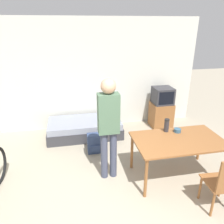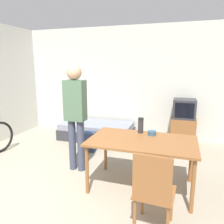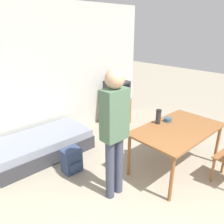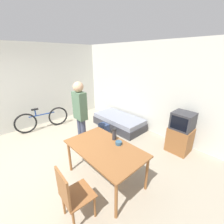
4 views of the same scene
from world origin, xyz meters
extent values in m
plane|color=#9E937F|center=(0.00, 0.00, 0.00)|extent=(20.00, 20.00, 0.00)
cube|color=silver|center=(0.00, 3.54, 1.35)|extent=(5.53, 0.06, 2.70)
cube|color=silver|center=(-2.29, 1.76, 1.35)|extent=(0.06, 4.51, 2.70)
cube|color=#333338|center=(-0.20, 3.00, 0.13)|extent=(1.75, 0.88, 0.25)
cube|color=gray|center=(-0.20, 3.00, 0.32)|extent=(1.69, 0.85, 0.14)
cube|color=brown|center=(1.81, 3.13, 0.32)|extent=(0.53, 0.48, 0.64)
cube|color=#2D2D33|center=(1.81, 3.13, 0.84)|extent=(0.47, 0.46, 0.42)
cube|color=black|center=(1.81, 2.91, 0.84)|extent=(0.39, 0.01, 0.32)
cube|color=brown|center=(1.25, 1.14, 0.72)|extent=(1.50, 0.89, 0.03)
cylinder|color=brown|center=(0.56, 0.76, 0.35)|extent=(0.05, 0.05, 0.71)
cylinder|color=brown|center=(1.94, 0.76, 0.35)|extent=(0.05, 0.05, 0.71)
cylinder|color=brown|center=(0.56, 1.53, 0.35)|extent=(0.05, 0.05, 0.71)
cylinder|color=brown|center=(1.94, 1.53, 0.35)|extent=(0.05, 0.05, 0.71)
cube|color=brown|center=(1.53, 0.38, 0.43)|extent=(0.45, 0.45, 0.02)
cube|color=brown|center=(1.51, 0.18, 0.68)|extent=(0.39, 0.05, 0.49)
cylinder|color=brown|center=(1.71, 0.54, 0.21)|extent=(0.04, 0.04, 0.42)
cylinder|color=brown|center=(1.37, 0.56, 0.21)|extent=(0.04, 0.04, 0.42)
cylinder|color=brown|center=(1.69, 0.20, 0.21)|extent=(0.04, 0.04, 0.42)
cylinder|color=brown|center=(1.35, 0.22, 0.21)|extent=(0.04, 0.04, 0.42)
torus|color=black|center=(-1.76, 1.57, 0.33)|extent=(0.13, 0.65, 0.65)
torus|color=black|center=(-1.88, 0.57, 0.33)|extent=(0.13, 0.65, 0.65)
cylinder|color=navy|center=(-1.82, 1.07, 0.50)|extent=(0.13, 0.78, 0.04)
cylinder|color=navy|center=(-1.85, 0.89, 0.60)|extent=(0.04, 0.04, 0.20)
cube|color=black|center=(-1.85, 0.89, 0.72)|extent=(0.10, 0.21, 0.04)
cylinder|color=#3D4256|center=(0.01, 1.37, 0.44)|extent=(0.12, 0.12, 0.88)
cylinder|color=#3D4256|center=(0.17, 1.37, 0.44)|extent=(0.12, 0.12, 0.88)
cube|color=#4C6B51|center=(0.09, 1.37, 1.21)|extent=(0.34, 0.20, 0.66)
sphere|color=tan|center=(0.09, 1.37, 1.66)|extent=(0.24, 0.24, 0.24)
cylinder|color=#2D2D33|center=(1.16, 1.47, 0.86)|extent=(0.08, 0.08, 0.24)
cylinder|color=black|center=(1.16, 1.47, 0.96)|extent=(0.09, 0.09, 0.03)
cylinder|color=#335670|center=(1.35, 1.40, 0.77)|extent=(0.12, 0.12, 0.07)
cube|color=navy|center=(-0.06, 2.21, 0.20)|extent=(0.29, 0.22, 0.41)
cube|color=navy|center=(-0.06, 2.09, 0.14)|extent=(0.20, 0.03, 0.14)
camera|label=1|loc=(-0.48, -1.78, 2.53)|focal=35.00mm
camera|label=2|loc=(1.74, -1.78, 1.77)|focal=35.00mm
camera|label=3|loc=(-1.60, -0.45, 2.21)|focal=35.00mm
camera|label=4|loc=(3.04, -0.35, 2.33)|focal=24.00mm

